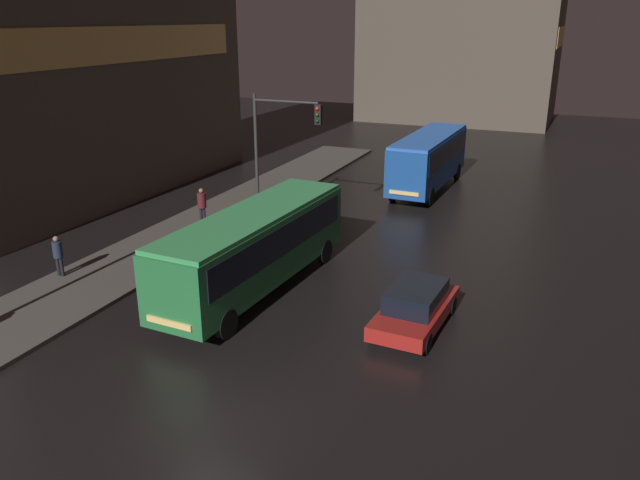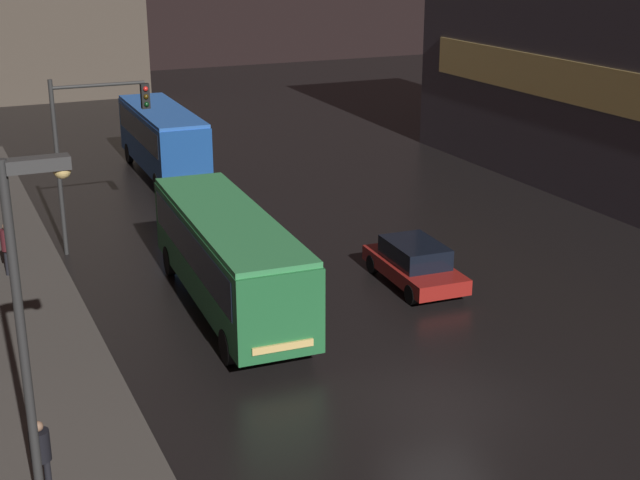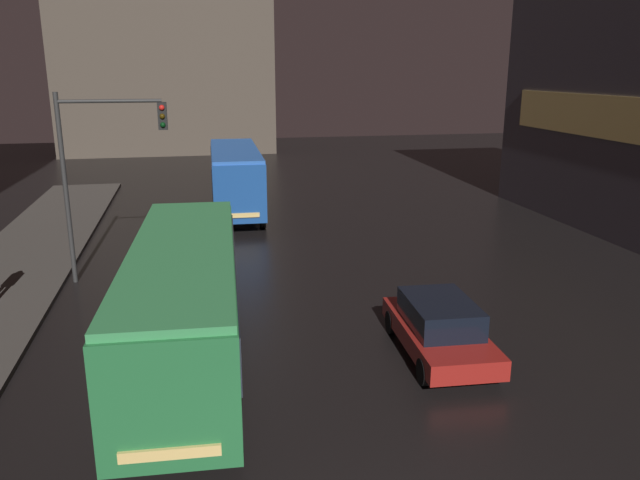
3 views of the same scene
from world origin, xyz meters
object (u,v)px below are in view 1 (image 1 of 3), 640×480
bus_near (255,243)px  pedestrian_far (58,253)px  bus_far (429,156)px  car_taxi (415,306)px  pedestrian_mid (202,203)px  traffic_light_main (278,139)px

bus_near → pedestrian_far: (-7.59, -2.10, -0.79)m
bus_far → pedestrian_far: 21.45m
bus_near → car_taxi: bus_near is taller
car_taxi → pedestrian_mid: size_ratio=2.42×
traffic_light_main → pedestrian_mid: bearing=-152.2°
bus_far → traffic_light_main: bearing=63.8°
bus_near → traffic_light_main: (-2.64, 7.26, 2.42)m
car_taxi → pedestrian_mid: pedestrian_mid is taller
pedestrian_mid → bus_near: bearing=-73.3°
pedestrian_far → bus_near: bearing=-32.6°
car_taxi → bus_near: bearing=-2.3°
car_taxi → traffic_light_main: size_ratio=0.70×
bus_far → pedestrian_mid: bearing=55.2°
bus_far → car_taxi: bearing=104.1°
bus_far → pedestrian_mid: size_ratio=5.13×
bus_far → traffic_light_main: 11.09m
pedestrian_mid → pedestrian_far: (-1.64, -7.61, -0.15)m
bus_near → car_taxi: 6.41m
pedestrian_far → traffic_light_main: traffic_light_main is taller
car_taxi → bus_far: bearing=-74.4°
car_taxi → pedestrian_far: size_ratio=2.70×
car_taxi → pedestrian_far: 13.95m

